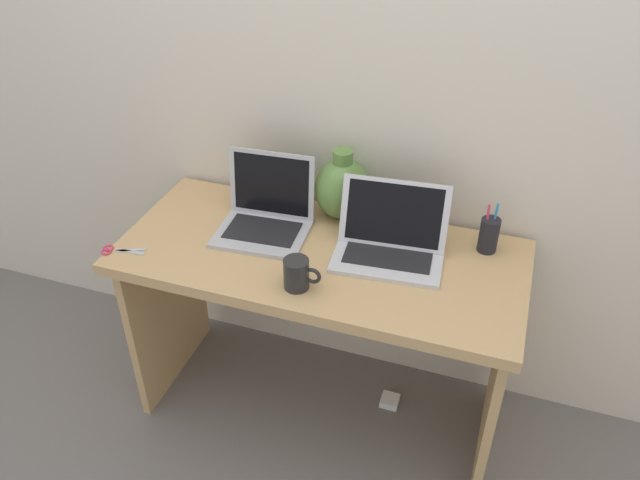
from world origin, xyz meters
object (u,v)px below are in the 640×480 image
laptop_right (391,237)px  green_vase (342,188)px  pen_cup (489,235)px  power_brick (390,401)px  coffee_mug (297,274)px  scissors (116,250)px  laptop_left (267,210)px

laptop_right → green_vase: green_vase is taller
pen_cup → power_brick: pen_cup is taller
coffee_mug → scissors: size_ratio=0.80×
pen_cup → power_brick: 0.84m
power_brick → laptop_right: bearing=-148.7°
coffee_mug → pen_cup: size_ratio=0.66×
laptop_left → green_vase: (0.22, 0.15, 0.05)m
laptop_left → scissors: bearing=-144.3°
laptop_right → green_vase: 0.28m
laptop_right → coffee_mug: laptop_right is taller
laptop_left → pen_cup: laptop_left is taller
scissors → green_vase: bearing=35.1°
coffee_mug → scissors: bearing=-178.2°
laptop_right → power_brick: laptop_right is taller
green_vase → coffee_mug: 0.44m
laptop_right → scissors: 0.91m
green_vase → power_brick: size_ratio=3.66×
laptop_left → laptop_right: 0.44m
coffee_mug → scissors: (-0.63, -0.02, -0.05)m
power_brick → pen_cup: bearing=19.4°
green_vase → power_brick: 0.90m
pen_cup → scissors: pen_cup is taller
laptop_left → power_brick: 0.94m
green_vase → pen_cup: size_ratio=1.44×
laptop_left → scissors: 0.52m
coffee_mug → green_vase: bearing=89.0°
coffee_mug → pen_cup: pen_cup is taller
coffee_mug → power_brick: coffee_mug is taller
green_vase → laptop_right: bearing=-37.3°
pen_cup → laptop_right: bearing=-158.8°
laptop_left → pen_cup: size_ratio=1.80×
laptop_right → pen_cup: laptop_right is taller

